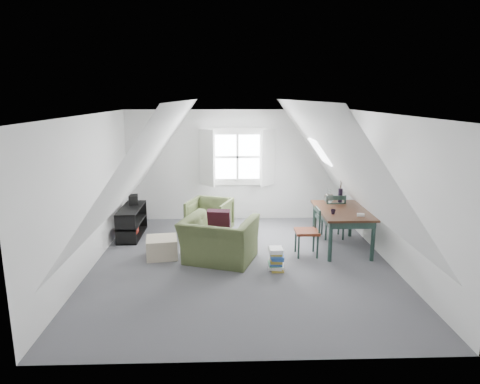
{
  "coord_description": "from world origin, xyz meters",
  "views": [
    {
      "loc": [
        -0.26,
        -6.84,
        2.79
      ],
      "look_at": [
        -0.01,
        0.6,
        1.12
      ],
      "focal_mm": 32.0,
      "sensor_mm": 36.0,
      "label": 1
    }
  ],
  "objects_px": {
    "ottoman": "(162,247)",
    "dining_chair_near": "(309,231)",
    "armchair_near": "(219,261)",
    "dining_table": "(342,215)",
    "media_shelf": "(131,223)",
    "armchair_far": "(210,235)",
    "magazine_stack": "(276,259)",
    "dining_chair_far": "(334,215)"
  },
  "relations": [
    {
      "from": "ottoman",
      "to": "magazine_stack",
      "type": "distance_m",
      "value": 2.06
    },
    {
      "from": "armchair_near",
      "to": "dining_table",
      "type": "xyz_separation_m",
      "value": [
        2.27,
        0.58,
        0.65
      ]
    },
    {
      "from": "dining_table",
      "to": "media_shelf",
      "type": "xyz_separation_m",
      "value": [
        -4.06,
        0.8,
        -0.38
      ]
    },
    {
      "from": "magazine_stack",
      "to": "media_shelf",
      "type": "bearing_deg",
      "value": 146.39
    },
    {
      "from": "dining_table",
      "to": "media_shelf",
      "type": "bearing_deg",
      "value": 166.3
    },
    {
      "from": "armchair_near",
      "to": "dining_chair_far",
      "type": "height_order",
      "value": "dining_chair_far"
    },
    {
      "from": "dining_chair_far",
      "to": "dining_chair_near",
      "type": "bearing_deg",
      "value": 40.02
    },
    {
      "from": "dining_table",
      "to": "magazine_stack",
      "type": "height_order",
      "value": "dining_table"
    },
    {
      "from": "dining_chair_far",
      "to": "media_shelf",
      "type": "height_order",
      "value": "dining_chair_far"
    },
    {
      "from": "media_shelf",
      "to": "dining_chair_near",
      "type": "bearing_deg",
      "value": -22.55
    },
    {
      "from": "ottoman",
      "to": "dining_chair_near",
      "type": "bearing_deg",
      "value": 0.08
    },
    {
      "from": "armchair_near",
      "to": "dining_chair_far",
      "type": "xyz_separation_m",
      "value": [
        2.26,
        1.16,
        0.47
      ]
    },
    {
      "from": "dining_table",
      "to": "dining_chair_near",
      "type": "distance_m",
      "value": 0.79
    },
    {
      "from": "ottoman",
      "to": "media_shelf",
      "type": "bearing_deg",
      "value": 123.78
    },
    {
      "from": "armchair_near",
      "to": "dining_chair_near",
      "type": "bearing_deg",
      "value": -152.56
    },
    {
      "from": "armchair_near",
      "to": "ottoman",
      "type": "height_order",
      "value": "armchair_near"
    },
    {
      "from": "dining_chair_far",
      "to": "media_shelf",
      "type": "distance_m",
      "value": 4.07
    },
    {
      "from": "ottoman",
      "to": "dining_chair_far",
      "type": "xyz_separation_m",
      "value": [
        3.28,
        0.94,
        0.3
      ]
    },
    {
      "from": "armchair_far",
      "to": "ottoman",
      "type": "distance_m",
      "value": 1.47
    },
    {
      "from": "armchair_near",
      "to": "media_shelf",
      "type": "distance_m",
      "value": 2.28
    },
    {
      "from": "dining_chair_far",
      "to": "dining_chair_near",
      "type": "xyz_separation_m",
      "value": [
        -0.67,
        -0.93,
        -0.02
      ]
    },
    {
      "from": "armchair_far",
      "to": "ottoman",
      "type": "bearing_deg",
      "value": -104.01
    },
    {
      "from": "dining_table",
      "to": "magazine_stack",
      "type": "xyz_separation_m",
      "value": [
        -1.33,
        -1.01,
        -0.46
      ]
    },
    {
      "from": "ottoman",
      "to": "dining_chair_near",
      "type": "xyz_separation_m",
      "value": [
        2.61,
        0.0,
        0.28
      ]
    },
    {
      "from": "ottoman",
      "to": "dining_chair_far",
      "type": "bearing_deg",
      "value": 15.93
    },
    {
      "from": "armchair_far",
      "to": "dining_chair_near",
      "type": "relative_size",
      "value": 0.95
    },
    {
      "from": "armchair_far",
      "to": "magazine_stack",
      "type": "distance_m",
      "value": 2.21
    },
    {
      "from": "ottoman",
      "to": "dining_chair_near",
      "type": "distance_m",
      "value": 2.62
    },
    {
      "from": "armchair_far",
      "to": "dining_table",
      "type": "bearing_deg",
      "value": 0.15
    },
    {
      "from": "ottoman",
      "to": "media_shelf",
      "type": "distance_m",
      "value": 1.4
    },
    {
      "from": "dining_chair_far",
      "to": "dining_chair_near",
      "type": "distance_m",
      "value": 1.15
    },
    {
      "from": "armchair_near",
      "to": "dining_chair_near",
      "type": "height_order",
      "value": "dining_chair_near"
    },
    {
      "from": "armchair_far",
      "to": "magazine_stack",
      "type": "xyz_separation_m",
      "value": [
        1.15,
        -1.88,
        0.19
      ]
    },
    {
      "from": "dining_table",
      "to": "media_shelf",
      "type": "relative_size",
      "value": 1.27
    },
    {
      "from": "armchair_far",
      "to": "dining_chair_near",
      "type": "distance_m",
      "value": 2.22
    },
    {
      "from": "dining_table",
      "to": "media_shelf",
      "type": "height_order",
      "value": "dining_table"
    },
    {
      "from": "ottoman",
      "to": "dining_chair_near",
      "type": "relative_size",
      "value": 0.61
    },
    {
      "from": "dining_chair_far",
      "to": "dining_chair_near",
      "type": "relative_size",
      "value": 1.05
    },
    {
      "from": "media_shelf",
      "to": "armchair_far",
      "type": "bearing_deg",
      "value": -1.45
    },
    {
      "from": "armchair_near",
      "to": "dining_chair_far",
      "type": "bearing_deg",
      "value": -133.6
    },
    {
      "from": "media_shelf",
      "to": "magazine_stack",
      "type": "distance_m",
      "value": 3.28
    },
    {
      "from": "armchair_far",
      "to": "dining_table",
      "type": "height_order",
      "value": "dining_table"
    }
  ]
}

